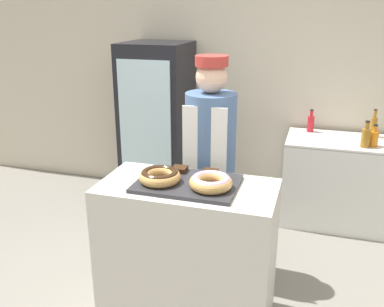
# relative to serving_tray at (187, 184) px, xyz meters

# --- Properties ---
(wall_back) EXTENTS (8.00, 0.06, 2.70)m
(wall_back) POSITION_rel_serving_tray_xyz_m (0.00, 2.13, 0.36)
(wall_back) COLOR beige
(wall_back) RESTS_ON ground_plane
(display_counter) EXTENTS (1.13, 0.57, 0.97)m
(display_counter) POSITION_rel_serving_tray_xyz_m (0.00, 0.00, -0.50)
(display_counter) COLOR beige
(display_counter) RESTS_ON ground_plane
(serving_tray) EXTENTS (0.63, 0.45, 0.02)m
(serving_tray) POSITION_rel_serving_tray_xyz_m (0.00, 0.00, 0.00)
(serving_tray) COLOR #2D2D33
(serving_tray) RESTS_ON display_counter
(donut_chocolate_glaze) EXTENTS (0.26, 0.26, 0.08)m
(donut_chocolate_glaze) POSITION_rel_serving_tray_xyz_m (-0.17, -0.05, 0.05)
(donut_chocolate_glaze) COLOR tan
(donut_chocolate_glaze) RESTS_ON serving_tray
(donut_light_glaze) EXTENTS (0.26, 0.26, 0.08)m
(donut_light_glaze) POSITION_rel_serving_tray_xyz_m (0.17, -0.05, 0.05)
(donut_light_glaze) COLOR tan
(donut_light_glaze) RESTS_ON serving_tray
(brownie_back_left) EXTENTS (0.09, 0.09, 0.03)m
(brownie_back_left) POSITION_rel_serving_tray_xyz_m (-0.10, 0.16, 0.03)
(brownie_back_left) COLOR #382111
(brownie_back_left) RESTS_ON serving_tray
(brownie_back_right) EXTENTS (0.09, 0.09, 0.03)m
(brownie_back_right) POSITION_rel_serving_tray_xyz_m (0.10, 0.16, 0.03)
(brownie_back_right) COLOR #382111
(brownie_back_right) RESTS_ON serving_tray
(baker_person) EXTENTS (0.38, 0.38, 1.72)m
(baker_person) POSITION_rel_serving_tray_xyz_m (-0.00, 0.57, -0.08)
(baker_person) COLOR #4C4C51
(baker_person) RESTS_ON ground_plane
(beverage_fridge) EXTENTS (0.66, 0.68, 1.71)m
(beverage_fridge) POSITION_rel_serving_tray_xyz_m (-0.88, 1.73, -0.13)
(beverage_fridge) COLOR black
(beverage_fridge) RESTS_ON ground_plane
(chest_freezer) EXTENTS (1.10, 0.63, 0.85)m
(chest_freezer) POSITION_rel_serving_tray_xyz_m (1.03, 1.74, -0.56)
(chest_freezer) COLOR silver
(chest_freezer) RESTS_ON ground_plane
(bottle_red) EXTENTS (0.07, 0.07, 0.23)m
(bottle_red) POSITION_rel_serving_tray_xyz_m (0.68, 1.94, -0.05)
(bottle_red) COLOR red
(bottle_red) RESTS_ON chest_freezer
(bottle_amber) EXTENTS (0.08, 0.08, 0.24)m
(bottle_amber) POSITION_rel_serving_tray_xyz_m (1.17, 1.56, -0.04)
(bottle_amber) COLOR #99661E
(bottle_amber) RESTS_ON chest_freezer
(bottle_orange) EXTENTS (0.08, 0.08, 0.20)m
(bottle_orange) POSITION_rel_serving_tray_xyz_m (1.25, 1.61, -0.06)
(bottle_orange) COLOR orange
(bottle_orange) RESTS_ON chest_freezer
(bottle_amber_b) EXTENTS (0.06, 0.06, 0.27)m
(bottle_amber_b) POSITION_rel_serving_tray_xyz_m (1.27, 1.93, -0.03)
(bottle_amber_b) COLOR #99661E
(bottle_amber_b) RESTS_ON chest_freezer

